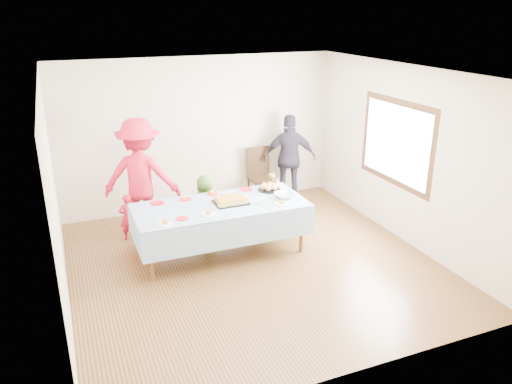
% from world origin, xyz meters
% --- Properties ---
extents(ground, '(5.00, 5.00, 0.00)m').
position_xyz_m(ground, '(0.00, 0.00, 0.00)').
color(ground, '#4B2D15').
rests_on(ground, ground).
extents(room_walls, '(5.04, 5.04, 2.72)m').
position_xyz_m(room_walls, '(0.05, 0.00, 1.77)').
color(room_walls, beige).
rests_on(room_walls, ground).
extents(party_table, '(2.50, 1.10, 0.78)m').
position_xyz_m(party_table, '(-0.31, 0.50, 0.72)').
color(party_table, brown).
rests_on(party_table, ground).
extents(birthday_cake, '(0.49, 0.38, 0.09)m').
position_xyz_m(birthday_cake, '(-0.15, 0.50, 0.82)').
color(birthday_cake, black).
rests_on(birthday_cake, party_table).
extents(rolls_tray, '(0.35, 0.35, 0.11)m').
position_xyz_m(rolls_tray, '(0.59, 0.79, 0.82)').
color(rolls_tray, black).
rests_on(rolls_tray, party_table).
extents(punch_bowl, '(0.30, 0.30, 0.07)m').
position_xyz_m(punch_bowl, '(0.68, 0.39, 0.82)').
color(punch_bowl, silver).
rests_on(punch_bowl, party_table).
extents(party_hat, '(0.10, 0.10, 0.16)m').
position_xyz_m(party_hat, '(0.78, 0.89, 0.86)').
color(party_hat, white).
rests_on(party_hat, party_table).
extents(fork_pile, '(0.24, 0.18, 0.07)m').
position_xyz_m(fork_pile, '(0.27, 0.33, 0.81)').
color(fork_pile, white).
rests_on(fork_pile, party_table).
extents(plate_red_far_a, '(0.20, 0.20, 0.01)m').
position_xyz_m(plate_red_far_a, '(-1.14, 0.89, 0.79)').
color(plate_red_far_a, red).
rests_on(plate_red_far_a, party_table).
extents(plate_red_far_b, '(0.18, 0.18, 0.01)m').
position_xyz_m(plate_red_far_b, '(-0.73, 0.88, 0.79)').
color(plate_red_far_b, red).
rests_on(plate_red_far_b, party_table).
extents(plate_red_far_c, '(0.16, 0.16, 0.01)m').
position_xyz_m(plate_red_far_c, '(-0.29, 0.95, 0.79)').
color(plate_red_far_c, red).
rests_on(plate_red_far_c, party_table).
extents(plate_red_far_d, '(0.20, 0.20, 0.01)m').
position_xyz_m(plate_red_far_d, '(0.27, 0.95, 0.79)').
color(plate_red_far_d, red).
rests_on(plate_red_far_d, party_table).
extents(plate_red_near, '(0.16, 0.16, 0.01)m').
position_xyz_m(plate_red_near, '(-0.95, 0.19, 0.79)').
color(plate_red_near, red).
rests_on(plate_red_near, party_table).
extents(plate_white_left, '(0.22, 0.22, 0.01)m').
position_xyz_m(plate_white_left, '(-1.20, 0.11, 0.79)').
color(plate_white_left, white).
rests_on(plate_white_left, party_table).
extents(plate_white_mid, '(0.20, 0.20, 0.01)m').
position_xyz_m(plate_white_mid, '(-0.58, 0.20, 0.79)').
color(plate_white_mid, white).
rests_on(plate_white_mid, party_table).
extents(plate_white_right, '(0.20, 0.20, 0.01)m').
position_xyz_m(plate_white_right, '(0.52, 0.17, 0.79)').
color(plate_white_right, white).
rests_on(plate_white_right, party_table).
extents(dining_chair, '(0.45, 0.45, 1.04)m').
position_xyz_m(dining_chair, '(1.05, 2.23, 0.58)').
color(dining_chair, black).
rests_on(dining_chair, ground).
extents(toddler_left, '(0.31, 0.23, 0.75)m').
position_xyz_m(toddler_left, '(-1.51, 1.51, 0.38)').
color(toddler_left, red).
rests_on(toddler_left, ground).
extents(toddler_mid, '(0.55, 0.45, 0.96)m').
position_xyz_m(toddler_mid, '(-0.29, 1.34, 0.48)').
color(toddler_mid, '#407226').
rests_on(toddler_mid, ground).
extents(toddler_right, '(0.42, 0.36, 0.75)m').
position_xyz_m(toddler_right, '(1.00, 1.65, 0.38)').
color(toddler_right, '#D4C063').
rests_on(toddler_right, ground).
extents(adult_left, '(1.39, 1.11, 1.89)m').
position_xyz_m(adult_left, '(-1.23, 1.70, 0.94)').
color(adult_left, red).
rests_on(adult_left, ground).
extents(adult_right, '(1.04, 0.71, 1.65)m').
position_xyz_m(adult_right, '(1.59, 2.11, 0.82)').
color(adult_right, '#2C2837').
rests_on(adult_right, ground).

